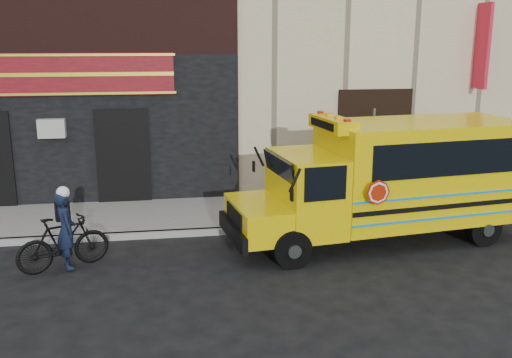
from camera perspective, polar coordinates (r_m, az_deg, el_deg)
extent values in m
plane|color=black|center=(11.46, 1.70, -9.58)|extent=(120.00, 120.00, 0.00)
cube|color=gray|center=(13.83, -0.26, -5.06)|extent=(40.00, 0.20, 0.15)
cube|color=slate|center=(15.24, -1.10, -3.26)|extent=(40.00, 3.00, 0.15)
cube|color=black|center=(16.36, -19.55, 4.59)|extent=(10.00, 0.30, 4.00)
cube|color=#4F0B17|center=(16.04, -20.09, 9.78)|extent=(6.50, 0.12, 1.10)
cube|color=black|center=(16.10, -13.13, 2.17)|extent=(1.30, 0.10, 2.50)
cube|color=red|center=(17.88, 21.71, 12.23)|extent=(0.10, 0.70, 2.40)
cylinder|color=black|center=(11.70, 3.60, -6.99)|extent=(0.83, 0.38, 0.80)
cylinder|color=black|center=(13.39, 0.81, -4.23)|extent=(0.83, 0.38, 0.80)
cylinder|color=black|center=(13.89, 21.79, -4.59)|extent=(0.83, 0.38, 0.80)
cylinder|color=black|center=(15.35, 17.46, -2.53)|extent=(0.83, 0.38, 0.80)
cube|color=#DABA04|center=(12.28, 0.13, -3.96)|extent=(1.26, 2.12, 0.70)
cube|color=black|center=(12.22, -2.35, -5.30)|extent=(0.39, 2.05, 0.35)
cube|color=#DABA04|center=(12.49, 4.98, -1.32)|extent=(1.47, 2.24, 1.70)
cube|color=black|center=(12.19, 2.52, 0.29)|extent=(0.30, 1.79, 0.90)
cube|color=#DABA04|center=(13.69, 16.19, 0.91)|extent=(4.75, 2.78, 2.25)
cube|color=black|center=(15.27, 23.16, -2.51)|extent=(0.41, 2.20, 0.30)
cube|color=black|center=(12.75, 19.37, 1.95)|extent=(3.87, 0.56, 0.75)
cube|color=#DABA04|center=(12.42, 7.71, 5.50)|extent=(0.71, 1.65, 0.28)
cylinder|color=#A31C06|center=(11.72, 12.11, -1.33)|extent=(0.52, 0.10, 0.52)
cylinder|color=#39403C|center=(14.31, 11.48, 1.08)|extent=(0.06, 0.06, 2.92)
cube|color=red|center=(14.06, 11.65, 4.64)|extent=(0.11, 0.25, 0.37)
cube|color=white|center=(14.14, 11.56, 2.81)|extent=(0.11, 0.25, 0.32)
imported|color=black|center=(12.20, -18.72, -6.05)|extent=(1.90, 1.24, 1.11)
imported|color=black|center=(12.06, -18.45, -5.08)|extent=(0.56, 0.67, 1.58)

